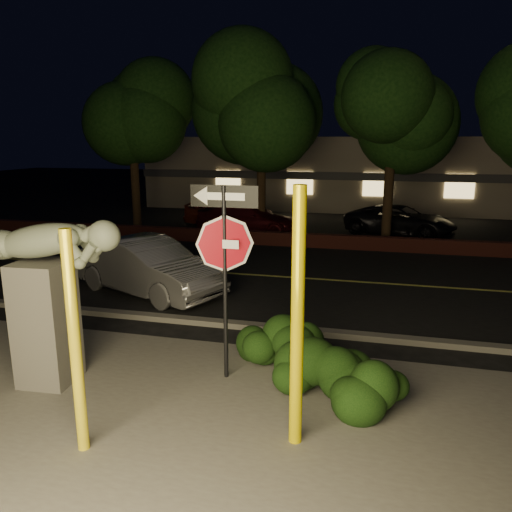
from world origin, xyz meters
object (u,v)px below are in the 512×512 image
(signpost, at_px, (225,244))
(parked_car_dark, at_px, (400,220))
(yellow_pole_left, at_px, (75,345))
(parked_car_darkred, at_px, (249,219))
(sculpture, at_px, (45,284))
(yellow_pole_right, at_px, (297,321))
(silver_sedan, at_px, (147,266))
(parked_car_red, at_px, (229,211))

(signpost, distance_m, parked_car_dark, 14.32)
(yellow_pole_left, height_order, parked_car_darkred, yellow_pole_left)
(sculpture, bearing_deg, parked_car_dark, 64.71)
(sculpture, xyz_separation_m, parked_car_darkred, (-0.29, 13.44, -1.02))
(parked_car_darkred, bearing_deg, signpost, -161.44)
(yellow_pole_right, xyz_separation_m, parked_car_darkred, (-4.38, 14.13, -1.03))
(yellow_pole_right, bearing_deg, parked_car_darkred, 107.21)
(yellow_pole_right, bearing_deg, signpost, 133.02)
(signpost, relative_size, sculpture, 1.18)
(yellow_pole_left, height_order, parked_car_dark, yellow_pole_left)
(silver_sedan, relative_size, parked_car_darkred, 0.98)
(parked_car_red, distance_m, parked_car_dark, 7.51)
(sculpture, distance_m, silver_sedan, 4.94)
(parked_car_red, height_order, parked_car_dark, parked_car_red)
(yellow_pole_left, relative_size, parked_car_dark, 0.65)
(parked_car_dark, bearing_deg, yellow_pole_left, -179.14)
(parked_car_darkred, bearing_deg, yellow_pole_left, -167.83)
(sculpture, height_order, silver_sedan, sculpture)
(parked_car_dark, bearing_deg, sculpture, 174.18)
(yellow_pole_left, relative_size, sculpture, 1.06)
(sculpture, distance_m, parked_car_red, 15.29)
(yellow_pole_left, height_order, yellow_pole_right, yellow_pole_right)
(parked_car_red, bearing_deg, parked_car_darkred, -146.71)
(parked_car_red, distance_m, parked_car_darkred, 2.21)
(yellow_pole_right, relative_size, parked_car_dark, 0.76)
(yellow_pole_right, relative_size, parked_car_darkred, 0.76)
(yellow_pole_right, height_order, parked_car_dark, yellow_pole_right)
(sculpture, bearing_deg, silver_sedan, 94.36)
(signpost, relative_size, parked_car_red, 0.79)
(parked_car_dark, bearing_deg, silver_sedan, 162.50)
(sculpture, bearing_deg, parked_car_darkred, 87.56)
(signpost, distance_m, parked_car_red, 15.06)
(silver_sedan, height_order, parked_car_red, silver_sedan)
(sculpture, xyz_separation_m, silver_sedan, (-0.68, 4.80, -0.95))
(silver_sedan, distance_m, parked_car_dark, 11.84)
(silver_sedan, xyz_separation_m, parked_car_red, (-0.99, 10.36, -0.03))
(sculpture, bearing_deg, parked_car_red, 92.61)
(parked_car_dark, bearing_deg, parked_car_red, 102.25)
(signpost, bearing_deg, silver_sedan, 129.99)
(yellow_pole_left, relative_size, silver_sedan, 0.66)
(signpost, bearing_deg, parked_car_dark, 77.04)
(signpost, xyz_separation_m, sculpture, (-2.68, -0.83, -0.60))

